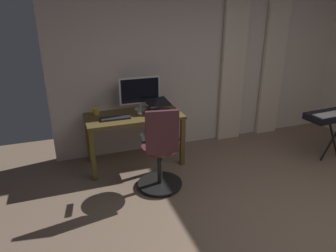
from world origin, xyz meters
TOP-DOWN VIEW (x-y plane):
  - ground_plane at (0.00, 0.00)m, footprint 7.12×7.12m
  - back_room_partition at (0.00, -2.74)m, footprint 4.81×0.10m
  - curtain_left_panel at (-1.16, -2.63)m, footprint 0.39×0.06m
  - curtain_right_panel at (-0.40, -2.63)m, footprint 0.40×0.06m
  - desk at (1.32, -2.28)m, footprint 1.31×0.62m
  - office_chair at (1.20, -1.50)m, footprint 0.56×0.56m
  - computer_monitor at (1.18, -2.47)m, footprint 0.59×0.18m
  - computer_keyboard at (1.59, -2.20)m, footprint 0.39×0.14m
  - laptop at (0.95, -2.24)m, footprint 0.41×0.41m
  - computer_mouse at (1.25, -2.26)m, footprint 0.06×0.10m
  - mug_tea at (1.81, -2.45)m, footprint 0.13×0.08m

SIDE VIEW (x-z plane):
  - ground_plane at x=0.00m, z-range 0.00..0.00m
  - office_chair at x=1.20m, z-range -0.04..1.04m
  - desk at x=1.32m, z-range 0.26..1.00m
  - computer_keyboard at x=1.59m, z-range 0.74..0.76m
  - computer_mouse at x=1.25m, z-range 0.74..0.77m
  - mug_tea at x=1.81m, z-range 0.74..0.83m
  - laptop at x=0.95m, z-range 0.71..0.87m
  - computer_monitor at x=1.18m, z-range 0.77..1.24m
  - curtain_left_panel at x=-1.16m, z-range 0.00..2.46m
  - curtain_right_panel at x=-0.40m, z-range 0.00..2.46m
  - back_room_partition at x=0.00m, z-range 0.00..2.63m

